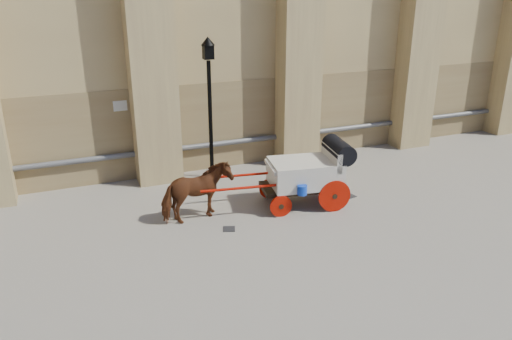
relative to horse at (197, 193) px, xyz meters
name	(u,v)px	position (x,y,z in m)	size (l,w,h in m)	color
ground	(224,220)	(0.66, -0.28, -0.80)	(90.00, 90.00, 0.00)	gray
horse	(197,193)	(0.00, 0.00, 0.00)	(0.87, 1.90, 1.60)	brown
carriage	(310,171)	(3.32, -0.21, 0.23)	(4.49, 1.86, 1.91)	black
street_lamp	(210,106)	(1.32, 2.87, 1.64)	(0.43, 0.43, 4.57)	black
drain_grate_near	(229,229)	(0.61, -0.85, -0.80)	(0.32, 0.32, 0.01)	black
drain_grate_far	(350,196)	(4.73, -0.20, -0.80)	(0.32, 0.32, 0.01)	black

